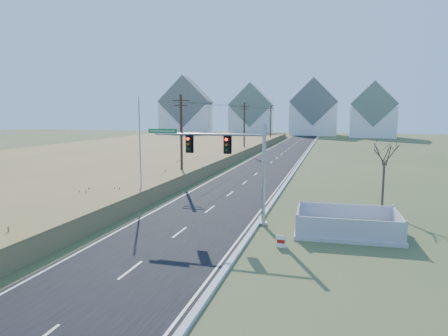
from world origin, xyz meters
TOP-DOWN VIEW (x-y plane):
  - ground at (0.00, 0.00)m, footprint 260.00×260.00m
  - road at (0.00, 50.00)m, footprint 8.00×180.00m
  - curb at (4.15, 50.00)m, footprint 0.30×180.00m
  - reed_marsh at (-24.00, 40.00)m, footprint 38.00×110.00m
  - utility_pole_near at (-6.50, 15.00)m, footprint 1.80×0.26m
  - utility_pole_mid at (-6.50, 45.00)m, footprint 1.80×0.26m
  - utility_pole_far at (-6.50, 75.00)m, footprint 1.80×0.26m
  - condo_nw at (-38.00, 100.00)m, footprint 17.69×13.38m
  - condo_nnw at (-18.00, 108.00)m, footprint 14.93×11.17m
  - condo_n at (2.00, 112.00)m, footprint 15.27×10.20m
  - condo_ne at (20.00, 104.00)m, footprint 14.12×10.51m
  - traffic_signal_mast at (2.67, 1.08)m, footprint 8.16×0.56m
  - fence_enclosure at (9.61, 0.60)m, footprint 6.17×4.34m
  - open_sign at (6.16, -3.00)m, footprint 0.53×0.10m
  - flagpole at (-6.07, 4.99)m, footprint 0.38×0.38m
  - bare_tree at (12.21, 6.69)m, footprint 2.04×2.04m

SIDE VIEW (x-z plane):
  - ground at x=0.00m, z-range 0.00..0.00m
  - road at x=0.00m, z-range 0.00..0.06m
  - curb at x=4.15m, z-range 0.00..0.18m
  - fence_enclosure at x=9.61m, z-range -0.41..0.96m
  - open_sign at x=6.16m, z-range 0.02..0.68m
  - reed_marsh at x=-24.00m, z-range 0.00..1.30m
  - flagpole at x=-6.07m, z-range -0.85..7.55m
  - traffic_signal_mast at x=2.67m, z-range 0.81..7.30m
  - bare_tree at x=12.21m, z-range 1.65..7.05m
  - utility_pole_near at x=-6.50m, z-range 0.18..9.18m
  - utility_pole_mid at x=-6.50m, z-range 0.18..9.18m
  - utility_pole_far at x=-6.50m, z-range 0.18..9.18m
  - condo_ne at x=20.00m, z-range -1.42..15.10m
  - condo_nnw at x=-18.00m, z-range -1.58..15.45m
  - condo_n at x=2.00m, z-range -1.66..16.88m
  - condo_nw at x=-38.00m, z-range -1.82..17.23m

